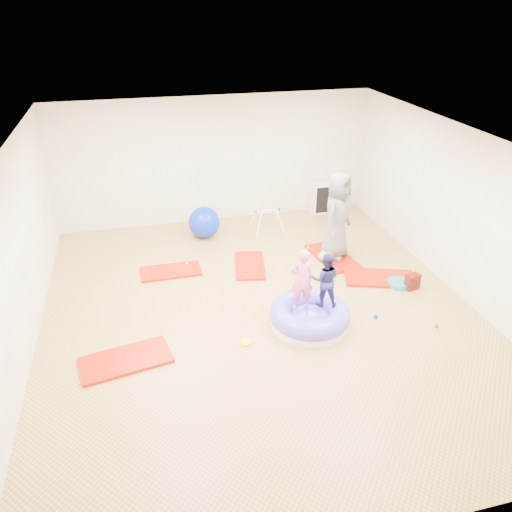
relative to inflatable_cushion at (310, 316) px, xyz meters
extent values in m
cube|color=tan|center=(-0.67, 0.52, -0.16)|extent=(7.00, 8.00, 0.01)
cube|color=white|center=(-0.67, 0.52, 2.64)|extent=(7.00, 8.00, 0.01)
cube|color=white|center=(-0.67, 4.52, 1.24)|extent=(7.00, 0.01, 2.80)
cube|color=white|center=(-0.67, -3.48, 1.24)|extent=(7.00, 0.01, 2.80)
cube|color=white|center=(-4.17, 0.52, 1.24)|extent=(0.01, 8.00, 2.80)
cube|color=white|center=(2.83, 0.52, 1.24)|extent=(0.01, 8.00, 2.80)
cube|color=#BD2200|center=(-2.86, -0.22, -0.13)|extent=(1.37, 0.86, 0.05)
cube|color=#BD2200|center=(-1.98, 2.22, -0.13)|extent=(1.13, 0.57, 0.05)
cube|color=#BD2200|center=(-0.48, 2.08, -0.13)|extent=(0.74, 1.18, 0.05)
cube|color=#BD2200|center=(1.73, 1.02, -0.13)|extent=(1.41, 1.01, 0.05)
cube|color=#BD2200|center=(1.20, 2.03, -0.13)|extent=(0.78, 1.32, 0.05)
cylinder|color=white|center=(0.00, 0.00, -0.09)|extent=(1.24, 1.24, 0.14)
torus|color=#644DE2|center=(0.00, 0.00, 0.04)|extent=(1.27, 1.27, 0.34)
ellipsoid|color=#644DE2|center=(0.00, 0.00, -0.04)|extent=(0.68, 0.68, 0.30)
imported|color=pink|center=(-0.15, 0.03, 0.73)|extent=(0.38, 0.26, 1.03)
imported|color=navy|center=(0.24, 0.04, 0.67)|extent=(0.53, 0.47, 0.91)
imported|color=slate|center=(1.23, 2.03, 0.75)|extent=(0.98, 0.97, 1.71)
ellipsoid|color=#AAB5CC|center=(1.02, 1.88, -0.01)|extent=(0.34, 0.22, 0.20)
sphere|color=beige|center=(1.02, 1.73, 0.02)|extent=(0.16, 0.16, 0.16)
sphere|color=#FFF208|center=(-1.65, 2.43, -0.12)|extent=(0.07, 0.07, 0.07)
sphere|color=red|center=(1.92, -0.55, -0.12)|extent=(0.07, 0.07, 0.07)
sphere|color=red|center=(1.92, 0.75, -0.12)|extent=(0.07, 0.07, 0.07)
sphere|color=#FFF208|center=(0.47, 0.30, -0.12)|extent=(0.07, 0.07, 0.07)
sphere|color=green|center=(0.84, 2.45, -0.12)|extent=(0.07, 0.07, 0.07)
sphere|color=#0A26C8|center=(1.10, -0.10, -0.12)|extent=(0.07, 0.07, 0.07)
sphere|color=#0A26C8|center=(0.12, 0.03, -0.12)|extent=(0.07, 0.07, 0.07)
sphere|color=#0A26C8|center=(-1.11, 3.61, 0.18)|extent=(0.68, 0.68, 0.68)
sphere|color=orange|center=(-1.17, 3.85, 0.06)|extent=(0.44, 0.44, 0.44)
cylinder|color=white|center=(0.01, 3.28, 0.13)|extent=(0.20, 0.21, 0.53)
cylinder|color=white|center=(0.01, 3.73, 0.13)|extent=(0.20, 0.21, 0.53)
cylinder|color=white|center=(0.51, 3.28, 0.13)|extent=(0.20, 0.21, 0.53)
cylinder|color=white|center=(0.51, 3.73, 0.13)|extent=(0.20, 0.21, 0.53)
cylinder|color=white|center=(0.26, 3.51, 0.36)|extent=(0.52, 0.03, 0.03)
sphere|color=red|center=(0.00, 3.51, 0.36)|extent=(0.06, 0.06, 0.06)
sphere|color=#0A26C8|center=(0.52, 3.51, 0.36)|extent=(0.06, 0.06, 0.06)
cube|color=white|center=(1.94, 4.32, 0.21)|extent=(0.73, 0.36, 0.73)
cube|color=black|center=(1.94, 4.15, 0.21)|extent=(0.63, 0.02, 0.63)
cube|color=white|center=(1.94, 4.27, 0.21)|extent=(0.02, 0.25, 0.64)
cube|color=white|center=(1.94, 4.27, 0.21)|extent=(0.64, 0.25, 0.02)
cylinder|color=teal|center=(1.95, 0.74, -0.11)|extent=(0.40, 0.40, 0.09)
cube|color=maroon|center=(2.14, 0.59, -0.01)|extent=(0.28, 0.20, 0.29)
cylinder|color=#FFF208|center=(-1.09, -0.21, -0.14)|extent=(0.19, 0.19, 0.03)
camera|label=1|loc=(-2.41, -6.12, 4.53)|focal=35.00mm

